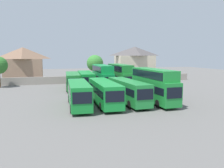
# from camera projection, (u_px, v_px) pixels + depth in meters

# --- Properties ---
(ground) EXTENTS (140.00, 140.00, 0.00)m
(ground) POSITION_uv_depth(u_px,v_px,m) (93.00, 87.00, 50.58)
(ground) COLOR #605E5B
(depot_boundary_wall) EXTENTS (56.00, 0.50, 1.80)m
(depot_boundary_wall) POSITION_uv_depth(u_px,v_px,m) (87.00, 79.00, 57.95)
(depot_boundary_wall) COLOR gray
(depot_boundary_wall) RESTS_ON ground
(bus_1) EXTENTS (3.11, 10.91, 3.31)m
(bus_1) POSITION_uv_depth(u_px,v_px,m) (79.00, 93.00, 31.31)
(bus_1) COLOR #168530
(bus_1) RESTS_ON ground
(bus_2) EXTENTS (2.89, 11.93, 3.28)m
(bus_2) POSITION_uv_depth(u_px,v_px,m) (104.00, 91.00, 32.80)
(bus_2) COLOR #168C33
(bus_2) RESTS_ON ground
(bus_3) EXTENTS (2.92, 11.37, 3.31)m
(bus_3) POSITION_uv_depth(u_px,v_px,m) (128.00, 90.00, 33.74)
(bus_3) COLOR #208638
(bus_3) RESTS_ON ground
(bus_4) EXTENTS (2.71, 11.13, 4.92)m
(bus_4) POSITION_uv_depth(u_px,v_px,m) (154.00, 84.00, 34.17)
(bus_4) COLOR #1E8634
(bus_4) RESTS_ON ground
(bus_5) EXTENTS (3.37, 11.27, 3.27)m
(bus_5) POSITION_uv_depth(u_px,v_px,m) (73.00, 80.00, 47.27)
(bus_5) COLOR #1F7B30
(bus_5) RESTS_ON ground
(bus_6) EXTENTS (3.36, 11.20, 3.45)m
(bus_6) POSITION_uv_depth(u_px,v_px,m) (86.00, 79.00, 47.57)
(bus_6) COLOR #11862F
(bus_6) RESTS_ON ground
(bus_7) EXTENTS (2.77, 10.40, 4.85)m
(bus_7) POSITION_uv_depth(u_px,v_px,m) (102.00, 75.00, 48.76)
(bus_7) COLOR #118C3F
(bus_7) RESTS_ON ground
(bus_8) EXTENTS (2.64, 11.26, 4.92)m
(bus_8) POSITION_uv_depth(u_px,v_px,m) (120.00, 75.00, 49.95)
(bus_8) COLOR #1C7D2E
(bus_8) RESTS_ON ground
(house_terrace_left) EXTENTS (10.05, 6.41, 8.91)m
(house_terrace_left) POSITION_uv_depth(u_px,v_px,m) (23.00, 64.00, 61.20)
(house_terrace_left) COLOR #9E7A60
(house_terrace_left) RESTS_ON ground
(house_terrace_centre) EXTENTS (11.20, 6.61, 9.30)m
(house_terrace_centre) POSITION_uv_depth(u_px,v_px,m) (135.00, 62.00, 68.96)
(house_terrace_centre) COLOR beige
(house_terrace_centre) RESTS_ON ground
(tree_left_of_lot) EXTENTS (4.27, 4.27, 6.92)m
(tree_left_of_lot) POSITION_uv_depth(u_px,v_px,m) (95.00, 63.00, 60.53)
(tree_left_of_lot) COLOR brown
(tree_left_of_lot) RESTS_ON ground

